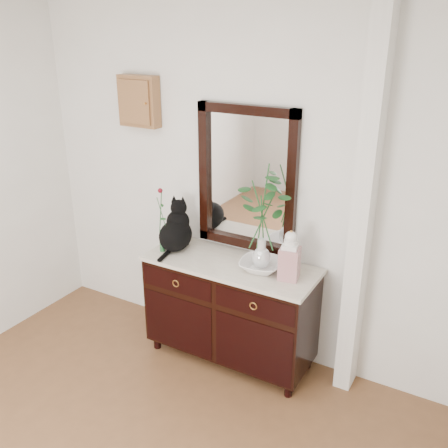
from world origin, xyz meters
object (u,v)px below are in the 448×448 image
Objects in this scene: sideboard at (230,306)px; ginger_jar at (290,255)px; cat at (175,226)px; lotus_bowl at (261,265)px.

sideboard is 0.73m from ginger_jar.
cat reaches higher than ginger_jar.
cat is 0.76m from lotus_bowl.
cat reaches higher than lotus_bowl.
lotus_bowl reaches higher than sideboard.
cat is (-0.50, -0.00, 0.58)m from sideboard.
ginger_jar is at bearing -3.80° from lotus_bowl.
sideboard is 3.31× the size of cat.
lotus_bowl is at bearing 176.20° from ginger_jar.
cat reaches higher than sideboard.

